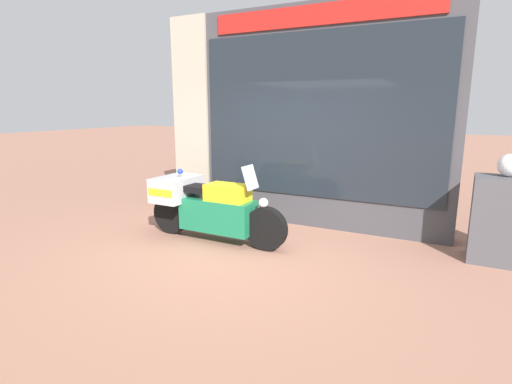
# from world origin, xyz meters

# --- Properties ---
(ground_plane) EXTENTS (60.00, 60.00, 0.00)m
(ground_plane) POSITION_xyz_m (0.00, 0.00, 0.00)
(ground_plane) COLOR #9E6B56
(shop_building) EXTENTS (5.12, 0.55, 3.69)m
(shop_building) POSITION_xyz_m (-0.35, 2.00, 1.85)
(shop_building) COLOR #424247
(shop_building) RESTS_ON ground
(window_display) EXTENTS (3.90, 0.30, 2.06)m
(window_display) POSITION_xyz_m (0.31, 2.03, 0.49)
(window_display) COLOR slate
(window_display) RESTS_ON ground
(paramedic_motorcycle) EXTENTS (2.38, 0.81, 1.23)m
(paramedic_motorcycle) POSITION_xyz_m (-0.93, 0.41, 0.56)
(paramedic_motorcycle) COLOR black
(paramedic_motorcycle) RESTS_ON ground
(utility_cabinet) EXTENTS (0.87, 0.54, 1.16)m
(utility_cabinet) POSITION_xyz_m (3.16, 1.42, 0.58)
(utility_cabinet) COLOR #4C4C51
(utility_cabinet) RESTS_ON ground
(white_helmet) EXTENTS (0.30, 0.30, 0.30)m
(white_helmet) POSITION_xyz_m (3.11, 1.49, 1.31)
(white_helmet) COLOR white
(white_helmet) RESTS_ON utility_cabinet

